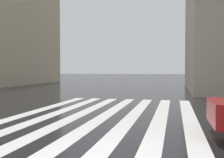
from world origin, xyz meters
name	(u,v)px	position (x,y,z in m)	size (l,w,h in m)	color
zebra_crossing	(99,120)	(4.00, 1.29, 0.00)	(13.00, 6.50, 0.01)	silver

